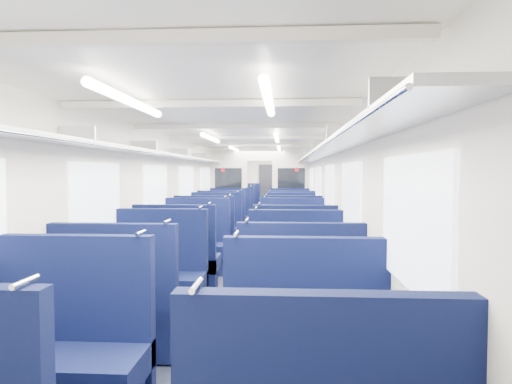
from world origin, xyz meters
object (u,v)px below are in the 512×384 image
object	(u,v)px
seat_4	(120,314)
bulkhead	(260,188)
seat_5	(300,312)
seat_17	(290,226)
seat_3	(307,368)
seat_11	(293,249)
seat_9	(295,265)
seat_13	(292,239)
seat_20	(236,213)
seat_23	(288,210)
seat_22	(240,210)
seat_25	(288,208)
seat_26	(245,205)
seat_16	(222,225)
seat_8	(177,264)
seat_24	(243,207)
seat_27	(288,205)
seat_21	(289,214)
seat_7	(297,284)
seat_10	(195,249)
seat_18	(229,219)
end_door	(268,188)
seat_2	(65,361)
seat_6	(158,281)
seat_12	(206,239)
seat_15	(291,232)

from	to	relation	value
seat_4	bulkhead	bearing A→B (deg)	84.46
seat_5	seat_17	xyz separation A→B (m)	(0.00, 6.71, 0.00)
seat_5	seat_3	bearing A→B (deg)	-90.00
seat_3	seat_11	size ratio (longest dim) A/B	1.00
seat_5	seat_17	size ratio (longest dim) A/B	1.00
seat_9	seat_13	world-z (taller)	same
seat_20	seat_23	distance (m)	2.16
seat_22	seat_25	bearing A→B (deg)	32.58
seat_25	seat_26	world-z (taller)	same
seat_16	seat_11	bearing A→B (deg)	-63.14
seat_5	seat_25	distance (m)	12.26
seat_8	seat_24	size ratio (longest dim) A/B	1.00
seat_20	seat_27	size ratio (longest dim) A/B	1.00
seat_16	seat_21	size ratio (longest dim) A/B	1.00
seat_3	seat_7	distance (m)	2.24
seat_13	seat_24	distance (m)	7.89
seat_9	bulkhead	bearing A→B (deg)	97.52
seat_3	seat_23	xyz separation A→B (m)	(0.00, 12.47, 0.00)
seat_4	seat_10	size ratio (longest dim) A/B	1.00
seat_18	seat_20	distance (m)	1.81
end_door	seat_7	bearing A→B (deg)	-86.55
seat_21	seat_23	size ratio (longest dim) A/B	1.00
seat_18	seat_26	size ratio (longest dim) A/B	1.00
bulkhead	seat_2	xyz separation A→B (m)	(-0.83, -9.61, -0.84)
seat_6	seat_17	world-z (taller)	same
seat_3	seat_7	world-z (taller)	same
seat_8	seat_10	size ratio (longest dim) A/B	1.00
seat_3	seat_25	xyz separation A→B (m)	(0.00, 13.47, 0.00)
seat_9	seat_25	bearing A→B (deg)	90.00
seat_9	seat_4	bearing A→B (deg)	-126.17
seat_16	seat_20	xyz separation A→B (m)	(0.00, 3.12, 0.00)
seat_21	seat_23	distance (m)	1.36
seat_26	seat_10	bearing A→B (deg)	-90.00
bulkhead	seat_18	bearing A→B (deg)	-157.81
seat_8	seat_27	size ratio (longest dim) A/B	1.00
end_door	seat_21	distance (m)	5.02
seat_7	seat_27	distance (m)	12.32
seat_27	seat_16	bearing A→B (deg)	-104.12
seat_11	seat_27	size ratio (longest dim) A/B	1.00
bulkhead	seat_16	world-z (taller)	bulkhead
seat_12	seat_27	world-z (taller)	same
seat_6	seat_11	xyz separation A→B (m)	(1.66, 2.38, 0.00)
seat_10	seat_26	xyz separation A→B (m)	(0.00, 10.01, 0.00)
seat_5	seat_18	xyz separation A→B (m)	(-1.66, 8.07, 0.00)
seat_7	seat_15	world-z (taller)	same
seat_2	seat_6	world-z (taller)	same
seat_9	seat_15	world-z (taller)	same
seat_17	seat_21	world-z (taller)	same
seat_7	seat_16	size ratio (longest dim) A/B	1.00
seat_6	seat_7	size ratio (longest dim) A/B	1.00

